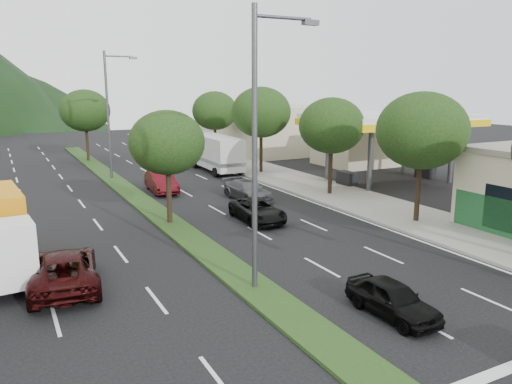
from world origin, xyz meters
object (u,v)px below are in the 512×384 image
car_queue_c (161,182)px  motorhome (215,152)px  tree_r_c (332,126)px  streetlight_near (260,137)px  car_queue_d (258,210)px  tree_r_e (215,111)px  tree_r_b (422,131)px  tree_med_far (85,111)px  tree_med_near (167,143)px  car_queue_b (248,190)px  suv_maroon (64,269)px  car_queue_a (392,299)px  streetlight_mid (110,109)px  tree_r_d (261,112)px

car_queue_c → motorhome: motorhome is taller
tree_r_c → streetlight_near: streetlight_near is taller
car_queue_d → motorhome: (4.48, 16.52, 1.04)m
tree_r_e → streetlight_near: streetlight_near is taller
tree_r_b → motorhome: 21.39m
tree_med_far → motorhome: size_ratio=0.85×
car_queue_d → tree_r_c: bearing=29.0°
tree_med_far → car_queue_d: bearing=-80.7°
tree_r_e → tree_med_near: bearing=-118.6°
tree_r_c → car_queue_d: size_ratio=1.49×
car_queue_b → tree_r_e: bearing=68.1°
suv_maroon → car_queue_c: 17.12m
car_queue_d → suv_maroon: bearing=-151.9°
car_queue_a → motorhome: size_ratio=0.43×
tree_med_near → tree_med_far: (0.00, 26.00, 0.58)m
suv_maroon → tree_r_e: bearing=-116.3°
car_queue_a → car_queue_d: bearing=81.4°
car_queue_a → tree_med_far: bearing=92.8°
tree_r_b → streetlight_mid: streetlight_mid is taller
car_queue_a → tree_med_near: bearing=100.5°
tree_r_d → motorhome: bearing=135.9°
tree_r_d → car_queue_a: 27.91m
suv_maroon → car_queue_d: size_ratio=1.18×
tree_r_c → motorhome: bearing=103.1°
streetlight_mid → streetlight_near: bearing=-90.0°
streetlight_near → motorhome: streetlight_near is taller
car_queue_a → car_queue_d: 12.48m
streetlight_near → car_queue_a: bearing=-55.5°
tree_r_d → tree_med_far: (-12.00, 14.00, -0.17)m
tree_r_e → car_queue_a: bearing=-104.1°
tree_r_b → suv_maroon: 18.70m
suv_maroon → car_queue_b: suv_maroon is taller
streetlight_near → tree_r_b: bearing=18.7°
streetlight_near → suv_maroon: bearing=151.9°
streetlight_near → motorhome: 26.71m
tree_r_e → car_queue_c: bearing=-126.0°
tree_r_c → car_queue_c: tree_r_c is taller
streetlight_mid → car_queue_c: (1.89, -6.62, -4.85)m
tree_r_b → car_queue_c: 17.98m
tree_med_far → car_queue_c: 18.25m
tree_med_near → streetlight_near: (0.21, -10.00, 1.16)m
car_queue_d → tree_r_b: bearing=-27.2°
tree_r_b → streetlight_near: 12.47m
tree_med_near → tree_r_e: bearing=61.4°
tree_r_d → suv_maroon: 26.39m
streetlight_mid → car_queue_c: streetlight_mid is taller
streetlight_near → streetlight_mid: bearing=90.0°
car_queue_c → tree_r_d: bearing=23.7°
tree_r_e → streetlight_near: 34.11m
streetlight_near → motorhome: bearing=70.6°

